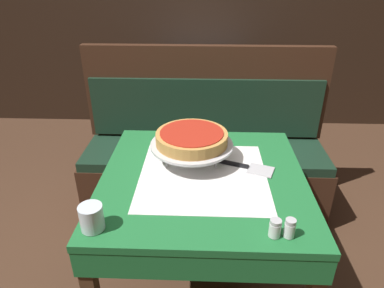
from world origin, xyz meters
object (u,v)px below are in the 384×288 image
condiment_caddy (195,62)px  dining_table_front (203,193)px  deep_dish_pizza (192,138)px  salt_shaker (276,228)px  pepper_shaker (291,228)px  pizza_pan_stand (192,145)px  dining_table_rear (202,77)px  water_glass_near (92,218)px  pizza_server (244,166)px  booth_bench (205,165)px

condiment_caddy → dining_table_front: bearing=-87.1°
deep_dish_pizza → condiment_caddy: (-0.04, 1.63, -0.08)m
salt_shaker → pepper_shaker: 0.05m
deep_dish_pizza → condiment_caddy: size_ratio=1.85×
pizza_pan_stand → condiment_caddy: condiment_caddy is taller
dining_table_rear → water_glass_near: water_glass_near is taller
pepper_shaker → dining_table_front: bearing=128.6°
pizza_server → condiment_caddy: size_ratio=1.66×
pizza_server → pepper_shaker: size_ratio=4.21×
salt_shaker → condiment_caddy: (-0.33, 2.11, 0.00)m
booth_bench → pizza_pan_stand: booth_bench is taller
pizza_pan_stand → pizza_server: (0.23, -0.05, -0.07)m
dining_table_rear → pizza_server: (0.21, -1.70, 0.11)m
pizza_server → salt_shaker: bearing=-82.2°
pepper_shaker → condiment_caddy: size_ratio=0.39×
pizza_pan_stand → dining_table_rear: bearing=89.2°
dining_table_rear → pizza_server: 1.72m
pepper_shaker → pizza_server: bearing=104.0°
booth_bench → water_glass_near: booth_bench is taller
pizza_pan_stand → pepper_shaker: size_ratio=5.45×
dining_table_front → pizza_server: (0.18, 0.07, 0.10)m
dining_table_rear → water_glass_near: bearing=-99.1°
condiment_caddy → booth_bench: bearing=-84.3°
dining_table_rear → deep_dish_pizza: (-0.02, -1.65, 0.22)m
deep_dish_pizza → water_glass_near: deep_dish_pizza is taller
condiment_caddy → dining_table_rear: bearing=20.6°
booth_bench → deep_dish_pizza: size_ratio=5.04×
pizza_pan_stand → pepper_shaker: bearing=-54.8°
booth_bench → pepper_shaker: size_ratio=23.69×
deep_dish_pizza → pizza_server: 0.26m
salt_shaker → booth_bench: bearing=101.3°
water_glass_near → salt_shaker: water_glass_near is taller
booth_bench → salt_shaker: 1.26m
dining_table_rear → salt_shaker: 2.15m
dining_table_front → water_glass_near: size_ratio=9.51×
booth_bench → water_glass_near: 1.29m
water_glass_near → deep_dish_pizza: bearing=55.9°
deep_dish_pizza → pepper_shaker: (0.34, -0.48, -0.08)m
deep_dish_pizza → dining_table_front: bearing=-66.5°
dining_table_front → dining_table_rear: bearing=91.0°
booth_bench → water_glass_near: (-0.37, -1.14, 0.48)m
deep_dish_pizza → salt_shaker: (0.29, -0.48, -0.08)m
pizza_pan_stand → salt_shaker: 0.56m
pizza_pan_stand → water_glass_near: size_ratio=4.07×
water_glass_near → pepper_shaker: 0.65m
pizza_server → condiment_caddy: condiment_caddy is taller
salt_shaker → dining_table_front: bearing=123.6°
salt_shaker → pepper_shaker: size_ratio=0.96×
pizza_server → condiment_caddy: bearing=99.0°
condiment_caddy → pepper_shaker: bearing=-80.0°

